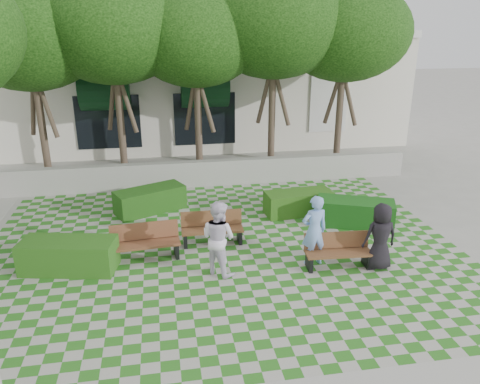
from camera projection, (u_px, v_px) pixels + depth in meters
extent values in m
plane|color=gray|center=(230.00, 271.00, 10.99)|extent=(90.00, 90.00, 0.00)
plane|color=#2B721E|center=(224.00, 251.00, 11.91)|extent=(12.00, 12.00, 0.00)
cube|color=#9E9B93|center=(203.00, 173.00, 16.57)|extent=(15.00, 0.36, 0.90)
cube|color=brown|center=(338.00, 253.00, 10.99)|extent=(1.59, 0.58, 0.05)
cube|color=brown|center=(336.00, 240.00, 11.12)|extent=(1.57, 0.22, 0.39)
cube|color=black|center=(309.00, 262.00, 10.99)|extent=(0.12, 0.44, 0.38)
cube|color=black|center=(366.00, 259.00, 11.13)|extent=(0.12, 0.44, 0.38)
cube|color=brown|center=(212.00, 230.00, 12.19)|extent=(1.61, 0.52, 0.05)
cube|color=brown|center=(211.00, 218.00, 12.32)|extent=(1.61, 0.14, 0.40)
cube|color=black|center=(185.00, 239.00, 12.16)|extent=(0.10, 0.45, 0.39)
cube|color=black|center=(239.00, 235.00, 12.36)|extent=(0.10, 0.45, 0.39)
cube|color=brown|center=(145.00, 244.00, 11.37)|extent=(1.70, 0.64, 0.06)
cube|color=brown|center=(144.00, 231.00, 11.51)|extent=(1.67, 0.25, 0.42)
cube|color=black|center=(115.00, 255.00, 11.27)|extent=(0.13, 0.47, 0.41)
cube|color=black|center=(176.00, 248.00, 11.62)|extent=(0.13, 0.47, 0.41)
cube|color=#134713|center=(355.00, 213.00, 13.34)|extent=(2.31, 1.61, 0.75)
cube|color=#245115|center=(298.00, 203.00, 14.14)|extent=(2.06, 0.95, 0.70)
cube|color=#1A4512|center=(150.00, 200.00, 14.33)|extent=(2.26, 1.64, 0.73)
cube|color=#215015|center=(69.00, 255.00, 10.90)|extent=(2.29, 1.28, 0.76)
imported|color=#80A7E9|center=(314.00, 231.00, 11.02)|extent=(0.68, 0.49, 1.75)
imported|color=black|center=(380.00, 237.00, 10.86)|extent=(0.79, 0.52, 1.62)
imported|color=white|center=(218.00, 238.00, 10.63)|extent=(1.08, 1.08, 1.77)
cylinder|color=#47382B|center=(43.00, 133.00, 16.50)|extent=(0.26, 0.26, 3.64)
ellipsoid|color=#1E4C11|center=(29.00, 36.00, 15.39)|extent=(4.80, 4.80, 3.60)
cylinder|color=#47382B|center=(121.00, 127.00, 16.91)|extent=(0.26, 0.26, 3.81)
ellipsoid|color=#1E4C11|center=(112.00, 28.00, 15.74)|extent=(5.00, 5.00, 3.75)
cylinder|color=#47382B|center=(198.00, 128.00, 17.41)|extent=(0.26, 0.26, 3.58)
ellipsoid|color=#1E4C11|center=(196.00, 37.00, 16.31)|extent=(4.60, 4.60, 3.45)
cylinder|color=#47382B|center=(272.00, 121.00, 17.80)|extent=(0.26, 0.26, 3.92)
ellipsoid|color=#1E4C11|center=(274.00, 23.00, 16.60)|extent=(5.20, 5.20, 3.90)
cylinder|color=#47382B|center=(339.00, 121.00, 18.28)|extent=(0.26, 0.26, 3.70)
ellipsoid|color=#1E4C11|center=(345.00, 32.00, 17.15)|extent=(4.80, 4.80, 3.60)
cube|color=silver|center=(206.00, 85.00, 23.43)|extent=(18.00, 8.00, 5.00)
cube|color=white|center=(215.00, 35.00, 18.87)|extent=(18.00, 0.30, 0.30)
cube|color=black|center=(329.00, 101.00, 20.63)|extent=(1.40, 0.10, 2.40)
cylinder|color=#0E3519|center=(105.00, 88.00, 18.81)|extent=(3.00, 1.80, 1.80)
cube|color=black|center=(108.00, 122.00, 19.29)|extent=(2.60, 0.08, 2.20)
cylinder|color=#0E3519|center=(204.00, 86.00, 19.46)|extent=(3.00, 1.80, 1.80)
cube|color=black|center=(205.00, 119.00, 19.94)|extent=(2.60, 0.08, 2.20)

